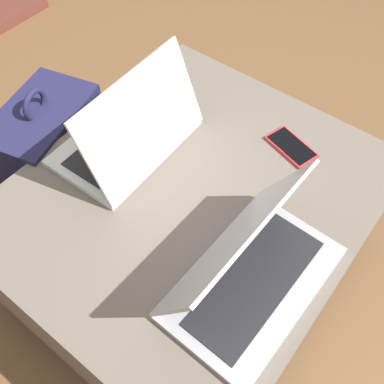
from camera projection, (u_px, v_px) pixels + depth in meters
The scene contains 6 objects.
ground_plane at pixel (192, 269), 1.39m from camera, with size 14.00×14.00×0.00m, color brown.
ottoman at pixel (192, 236), 1.22m from camera, with size 0.87×0.76×0.40m.
laptop_near at pixel (247, 268), 0.90m from camera, with size 0.38×0.24×0.22m.
laptop_far at pixel (131, 134), 1.11m from camera, with size 0.36×0.25×0.24m.
cell_phone at pixel (291, 147), 1.14m from camera, with size 0.10×0.14×0.01m.
backpack at pixel (53, 161), 1.39m from camera, with size 0.36×0.32×0.48m.
Camera 1 is at (-0.50, -0.38, 1.26)m, focal length 42.00 mm.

